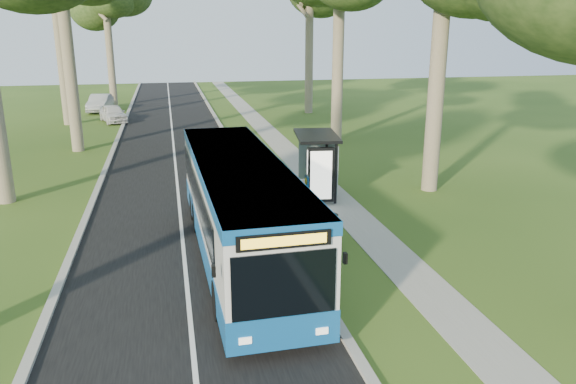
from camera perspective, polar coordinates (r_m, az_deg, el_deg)
The scene contains 12 objects.
ground at distance 18.07m, azimuth 0.77°, elevation -6.34°, with size 120.00×120.00×0.00m, color #2F4C18.
road at distance 27.15m, azimuth -11.23°, elevation 1.19°, with size 7.00×100.00×0.02m, color black.
kerb_east at distance 27.39m, azimuth -3.90°, elevation 1.72°, with size 0.25×100.00×0.12m, color #9E9B93.
kerb_west at distance 27.33m, azimuth -18.58°, elevation 0.85°, with size 0.25×100.00×0.12m, color #9E9B93.
centre_line at distance 27.15m, azimuth -11.23°, elevation 1.22°, with size 0.12×100.00×0.01m, color white.
footpath at distance 27.97m, azimuth 2.19°, elevation 1.95°, with size 1.50×100.00×0.02m, color gray.
bus at distance 17.22m, azimuth -4.92°, elevation -1.76°, with size 2.80×11.96×3.15m.
bus_stop_sign at distance 17.37m, azimuth 1.91°, elevation -1.45°, with size 0.09×0.38×2.68m.
bus_shelter at distance 23.48m, azimuth 3.51°, elevation 3.82°, with size 2.07×3.30×2.67m.
litter_bin at distance 18.98m, azimuth 4.27°, elevation -3.66°, with size 0.55×0.55×0.96m.
car_white at distance 45.31m, azimuth -17.34°, elevation 7.64°, with size 1.56×3.89×1.32m, color silver.
car_silver at distance 51.39m, azimuth -18.55°, elevation 8.56°, with size 1.54×4.41×1.45m, color #AAADB2.
Camera 1 is at (-3.75, -16.24, 6.98)m, focal length 35.00 mm.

